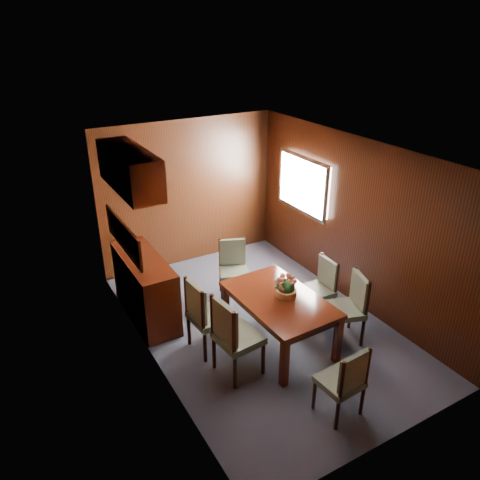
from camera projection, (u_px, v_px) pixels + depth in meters
ground at (261, 325)px, 6.36m from camera, size 4.50×4.50×0.00m
room_shell at (242, 207)px, 5.87m from camera, size 3.06×4.52×2.41m
sideboard at (145, 288)px, 6.39m from camera, size 0.48×1.40×0.90m
dining_table at (279, 304)px, 5.78m from camera, size 0.94×1.47×0.68m
chair_left_near at (233, 333)px, 5.26m from camera, size 0.52×0.53×1.03m
chair_left_far at (204, 312)px, 5.67m from camera, size 0.48×0.50×0.99m
chair_right_near at (350, 304)px, 5.90m from camera, size 0.54×0.56×0.94m
chair_right_far at (321, 285)px, 6.39m from camera, size 0.41×0.43×0.87m
chair_head at (345, 379)px, 4.72m from camera, size 0.44×0.42×0.87m
chair_foot at (233, 265)px, 6.88m from camera, size 0.54×0.53×0.88m
flower_centerpiece at (286, 286)px, 5.73m from camera, size 0.28×0.28×0.28m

